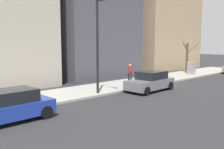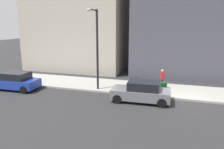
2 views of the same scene
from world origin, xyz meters
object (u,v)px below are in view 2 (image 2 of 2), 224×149
object	(u,v)px
streetlamp	(96,43)
pedestrian_near_meter	(162,78)
parked_car_grey	(141,92)
parking_meter	(136,83)
parked_car_blue	(15,81)
trash_bin	(163,88)

from	to	relation	value
streetlamp	pedestrian_near_meter	size ratio (longest dim) A/B	3.92
parked_car_grey	parking_meter	world-z (taller)	parked_car_grey
parked_car_blue	trash_bin	bearing A→B (deg)	-82.26
parking_meter	pedestrian_near_meter	world-z (taller)	pedestrian_near_meter
parking_meter	pedestrian_near_meter	bearing A→B (deg)	-47.02
parking_meter	streetlamp	xyz separation A→B (m)	(-0.17, 3.29, 3.04)
streetlamp	trash_bin	xyz separation A→B (m)	(0.62, -5.39, -3.42)
trash_bin	pedestrian_near_meter	world-z (taller)	pedestrian_near_meter
parked_car_blue	trash_bin	world-z (taller)	parked_car_blue
streetlamp	pedestrian_near_meter	world-z (taller)	streetlamp
parking_meter	trash_bin	world-z (taller)	parking_meter
parked_car_blue	streetlamp	bearing A→B (deg)	-79.82
trash_bin	parking_meter	bearing A→B (deg)	102.10
parked_car_grey	parking_meter	size ratio (longest dim) A/B	3.16
pedestrian_near_meter	parked_car_blue	bearing A→B (deg)	88.33
streetlamp	pedestrian_near_meter	xyz separation A→B (m)	(1.92, -5.16, -2.93)
parked_car_blue	streetlamp	xyz separation A→B (m)	(1.50, -6.96, 3.28)
streetlamp	parking_meter	bearing A→B (deg)	-87.09
trash_bin	parked_car_blue	bearing A→B (deg)	99.74
parked_car_grey	streetlamp	bearing A→B (deg)	69.30
parking_meter	trash_bin	size ratio (longest dim) A/B	1.50
parked_car_grey	streetlamp	world-z (taller)	streetlamp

